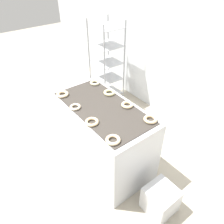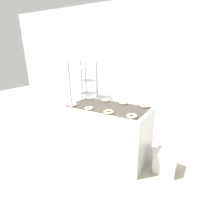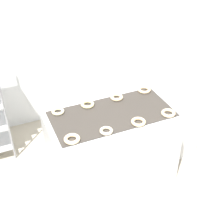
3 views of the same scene
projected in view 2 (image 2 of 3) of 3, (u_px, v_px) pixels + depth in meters
The scene contains 13 objects.
ground_plane at pixel (88, 175), 2.65m from camera, with size 14.00×14.00×0.00m, color #B2A893.
wall_back at pixel (142, 68), 3.92m from camera, with size 8.00×0.05×2.80m.
fryer_machine at pixel (108, 132), 2.99m from camera, with size 1.39×0.72×0.92m.
baking_rack_cart at pixel (84, 94), 4.29m from camera, with size 0.50×0.46×1.52m.
glaze_bin at pixel (166, 161), 2.68m from camera, with size 0.33×0.33×0.34m.
donut_near_left at pixel (72, 105), 2.86m from camera, with size 0.15×0.15×0.04m, color beige.
donut_near_midleft at pixel (89, 108), 2.70m from camera, with size 0.13×0.13×0.03m, color beige.
donut_near_midright at pixel (109, 112), 2.54m from camera, with size 0.15×0.15×0.03m, color beige.
donut_near_right at pixel (132, 116), 2.38m from camera, with size 0.15×0.15×0.03m, color beige.
donut_far_left at pixel (91, 98), 3.27m from camera, with size 0.14×0.14×0.03m, color beige.
donut_far_midleft at pixel (106, 100), 3.12m from camera, with size 0.15×0.15×0.04m, color beige.
donut_far_midright at pixel (124, 103), 2.96m from camera, with size 0.14×0.14×0.04m, color beige.
donut_far_right at pixel (144, 106), 2.81m from camera, with size 0.15×0.15×0.04m, color beige.
Camera 2 is at (1.38, -1.72, 1.78)m, focal length 28.00 mm.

